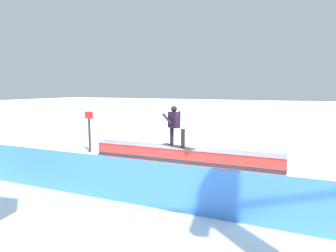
# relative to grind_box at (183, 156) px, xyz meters

# --- Properties ---
(ground_plane) EXTENTS (120.00, 120.00, 0.00)m
(ground_plane) POSITION_rel_grind_box_xyz_m (0.00, 0.00, -0.27)
(ground_plane) COLOR white
(grind_box) EXTENTS (6.93, 0.82, 0.60)m
(grind_box) POSITION_rel_grind_box_xyz_m (0.00, 0.00, 0.00)
(grind_box) COLOR red
(grind_box) RESTS_ON ground_plane
(snowboarder) EXTENTS (1.49, 0.85, 1.46)m
(snowboarder) POSITION_rel_grind_box_xyz_m (0.34, -0.04, 1.12)
(snowboarder) COLOR #202824
(snowboarder) RESTS_ON grind_box
(safety_fence) EXTENTS (12.90, 0.44, 1.06)m
(safety_fence) POSITION_rel_grind_box_xyz_m (0.00, 3.98, 0.26)
(safety_fence) COLOR #3876DF
(safety_fence) RESTS_ON ground_plane
(trail_marker) EXTENTS (0.40, 0.10, 1.72)m
(trail_marker) POSITION_rel_grind_box_xyz_m (4.29, -0.10, 0.66)
(trail_marker) COLOR #262628
(trail_marker) RESTS_ON ground_plane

